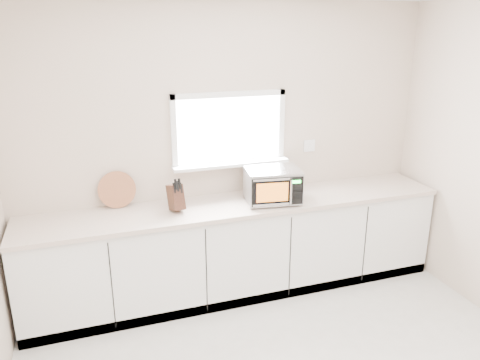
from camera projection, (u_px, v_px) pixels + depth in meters
name	position (u px, v px, depth m)	size (l,w,h in m)	color
back_wall	(229.00, 148.00, 4.44)	(4.00, 0.17, 2.70)	beige
cabinets	(239.00, 249.00, 4.47)	(3.92, 0.60, 0.88)	white
countertop	(239.00, 205.00, 4.31)	(3.92, 0.64, 0.04)	beige
microwave	(273.00, 185.00, 4.28)	(0.53, 0.46, 0.31)	black
knife_block	(176.00, 197.00, 4.08)	(0.14, 0.23, 0.31)	#3F2516
cutting_board	(117.00, 190.00, 4.15)	(0.33, 0.33, 0.02)	#A86841
coffee_grinder	(267.00, 183.00, 4.46)	(0.15, 0.15, 0.24)	#B4B7BC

